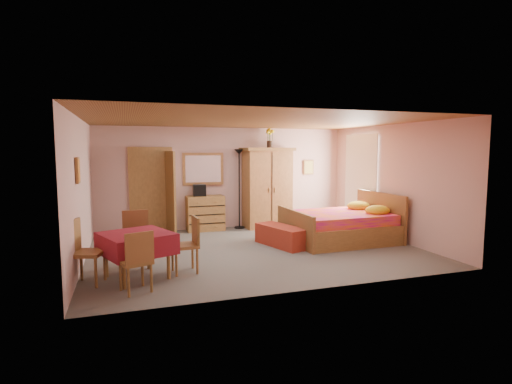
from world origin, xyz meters
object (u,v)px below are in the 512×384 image
object	(u,v)px
chair_south	(135,261)
chair_north	(137,240)
wardrobe	(267,188)
wall_mirror	(203,169)
chair_east	(184,245)
bench	(281,236)
chest_of_drawers	(205,213)
sunflower_vase	(270,138)
floor_lamp	(239,189)
dining_table	(137,256)
stereo	(199,190)
chair_west	(88,252)
bed	(339,218)

from	to	relation	value
chair_south	chair_north	xyz separation A→B (m)	(0.06, 1.24, 0.04)
wardrobe	chair_south	size ratio (longest dim) A/B	2.33
wall_mirror	chair_east	size ratio (longest dim) A/B	1.12
wardrobe	chair_south	bearing A→B (deg)	-135.45
bench	chair_south	xyz separation A→B (m)	(-3.01, -1.90, 0.24)
chest_of_drawers	chair_south	world-z (taller)	chair_south
chest_of_drawers	chair_south	size ratio (longest dim) A/B	1.04
sunflower_vase	bench	bearing A→B (deg)	-103.51
floor_lamp	dining_table	xyz separation A→B (m)	(-2.66, -3.44, -0.66)
chair_north	chair_south	bearing A→B (deg)	82.10
stereo	dining_table	distance (m)	3.85
chest_of_drawers	chair_west	world-z (taller)	chair_west
floor_lamp	chair_east	bearing A→B (deg)	-119.39
floor_lamp	bed	bearing A→B (deg)	-50.97
chair_west	chair_east	xyz separation A→B (m)	(1.47, 0.13, -0.03)
dining_table	chair_west	bearing A→B (deg)	-174.92
stereo	chair_north	size ratio (longest dim) A/B	0.32
wardrobe	chair_west	bearing A→B (deg)	-144.87
chest_of_drawers	floor_lamp	distance (m)	1.07
chest_of_drawers	sunflower_vase	distance (m)	2.56
floor_lamp	chair_north	bearing A→B (deg)	-133.06
chest_of_drawers	bed	world-z (taller)	bed
wall_mirror	chair_north	size ratio (longest dim) A/B	1.07
wall_mirror	dining_table	world-z (taller)	wall_mirror
chair_west	chair_east	size ratio (longest dim) A/B	1.06
bed	chair_east	xyz separation A→B (m)	(-3.61, -1.26, -0.06)
wall_mirror	chair_north	world-z (taller)	wall_mirror
floor_lamp	chair_east	xyz separation A→B (m)	(-1.90, -3.37, -0.56)
bench	chair_north	bearing A→B (deg)	-167.36
chair_south	stereo	bearing A→B (deg)	48.52
wall_mirror	chair_east	xyz separation A→B (m)	(-1.00, -3.55, -1.09)
floor_lamp	sunflower_vase	size ratio (longest dim) A/B	4.06
chair_east	stereo	bearing A→B (deg)	-18.00
bench	chair_west	bearing A→B (deg)	-159.94
dining_table	bed	bearing A→B (deg)	16.80
floor_lamp	dining_table	size ratio (longest dim) A/B	2.07
stereo	chest_of_drawers	bearing A→B (deg)	-9.46
dining_table	chair_south	bearing A→B (deg)	-93.61
floor_lamp	chair_south	bearing A→B (deg)	-123.60
wall_mirror	bench	size ratio (longest dim) A/B	0.82
chest_of_drawers	chair_west	distance (m)	4.26
bed	chair_east	world-z (taller)	bed
chair_south	wall_mirror	bearing A→B (deg)	47.83
stereo	chair_south	distance (m)	4.42
chair_south	chair_north	size ratio (longest dim) A/B	0.92
bed	chair_west	size ratio (longest dim) A/B	2.30
wall_mirror	stereo	size ratio (longest dim) A/B	3.34
bed	chair_south	xyz separation A→B (m)	(-4.41, -1.94, -0.08)
floor_lamp	wardrobe	size ratio (longest dim) A/B	0.98
wall_mirror	dining_table	bearing A→B (deg)	-113.40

